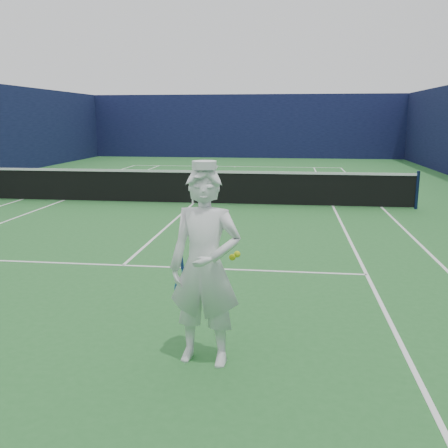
{
  "coord_description": "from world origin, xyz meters",
  "views": [
    {
      "loc": [
        2.8,
        -14.41,
        2.5
      ],
      "look_at": [
        1.99,
        -8.13,
        1.16
      ],
      "focal_mm": 40.0,
      "sensor_mm": 36.0,
      "label": 1
    }
  ],
  "objects": [
    {
      "name": "ground",
      "position": [
        0.0,
        0.0,
        0.0
      ],
      "size": [
        80.0,
        80.0,
        0.0
      ],
      "primitive_type": "plane",
      "color": "#27672C",
      "rests_on": "ground"
    },
    {
      "name": "court_markings",
      "position": [
        0.0,
        0.0,
        0.0
      ],
      "size": [
        11.03,
        23.83,
        0.01
      ],
      "color": "white",
      "rests_on": "ground"
    },
    {
      "name": "windscreen_fence",
      "position": [
        0.0,
        0.0,
        2.0
      ],
      "size": [
        20.12,
        36.12,
        4.0
      ],
      "color": "#0F1339",
      "rests_on": "ground"
    },
    {
      "name": "tennis_net",
      "position": [
        0.0,
        0.0,
        0.55
      ],
      "size": [
        12.88,
        0.09,
        1.07
      ],
      "color": "#141E4C",
      "rests_on": "ground"
    },
    {
      "name": "tennis_player",
      "position": [
        1.99,
        -9.63,
        1.02
      ],
      "size": [
        0.8,
        0.59,
        2.1
      ],
      "rotation": [
        0.0,
        0.0,
        -0.12
      ],
      "color": "white",
      "rests_on": "ground"
    }
  ]
}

